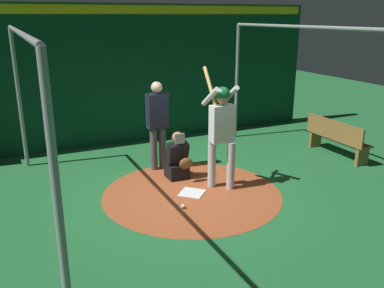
# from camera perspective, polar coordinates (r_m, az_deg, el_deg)

# --- Properties ---
(ground_plane) EXTENTS (26.24, 26.24, 0.00)m
(ground_plane) POSITION_cam_1_polar(r_m,az_deg,el_deg) (7.56, 0.00, -6.89)
(ground_plane) COLOR #216633
(dirt_circle) EXTENTS (3.26, 3.26, 0.01)m
(dirt_circle) POSITION_cam_1_polar(r_m,az_deg,el_deg) (7.56, 0.00, -6.86)
(dirt_circle) COLOR #9E4C28
(dirt_circle) RESTS_ON ground
(home_plate) EXTENTS (0.59, 0.59, 0.01)m
(home_plate) POSITION_cam_1_polar(r_m,az_deg,el_deg) (7.55, 0.00, -6.80)
(home_plate) COLOR white
(home_plate) RESTS_ON dirt_circle
(batter) EXTENTS (0.68, 0.49, 2.23)m
(batter) POSITION_cam_1_polar(r_m,az_deg,el_deg) (7.45, 4.13, 2.38)
(batter) COLOR #B3B3B7
(batter) RESTS_ON ground
(catcher) EXTENTS (0.58, 0.40, 0.97)m
(catcher) POSITION_cam_1_polar(r_m,az_deg,el_deg) (8.11, -1.99, -2.27)
(catcher) COLOR black
(catcher) RESTS_ON ground
(umpire) EXTENTS (0.23, 0.49, 1.85)m
(umpire) POSITION_cam_1_polar(r_m,az_deg,el_deg) (8.46, -4.81, 3.26)
(umpire) COLOR #4C4C51
(umpire) RESTS_ON ground
(back_wall) EXTENTS (0.23, 10.24, 3.39)m
(back_wall) POSITION_cam_1_polar(r_m,az_deg,el_deg) (10.44, -8.76, 9.52)
(back_wall) COLOR #0C3D26
(back_wall) RESTS_ON ground
(cage_frame) EXTENTS (5.76, 5.30, 2.93)m
(cage_frame) POSITION_cam_1_polar(r_m,az_deg,el_deg) (6.96, 0.00, 8.82)
(cage_frame) COLOR gray
(cage_frame) RESTS_ON ground
(bench) EXTENTS (1.71, 0.36, 0.85)m
(bench) POSITION_cam_1_polar(r_m,az_deg,el_deg) (9.96, 19.41, 0.89)
(bench) COLOR olive
(bench) RESTS_ON ground
(baseball_0) EXTENTS (0.07, 0.07, 0.07)m
(baseball_0) POSITION_cam_1_polar(r_m,az_deg,el_deg) (6.99, -1.24, -8.64)
(baseball_0) COLOR white
(baseball_0) RESTS_ON dirt_circle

